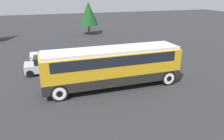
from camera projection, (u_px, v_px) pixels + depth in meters
ground_plane at (112, 86)px, 16.91m from camera, size 120.00×120.00×0.00m
tour_bus at (113, 64)px, 16.31m from camera, size 10.39×2.53×3.02m
parked_car_near at (51, 54)px, 22.89m from camera, size 4.34×1.95×1.39m
parked_car_mid at (133, 49)px, 25.19m from camera, size 4.37×1.93×1.25m
parked_car_far at (49, 64)px, 19.70m from camera, size 4.24×1.87×1.52m
tree_center at (89, 13)px, 36.30m from camera, size 3.17×3.17×5.39m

